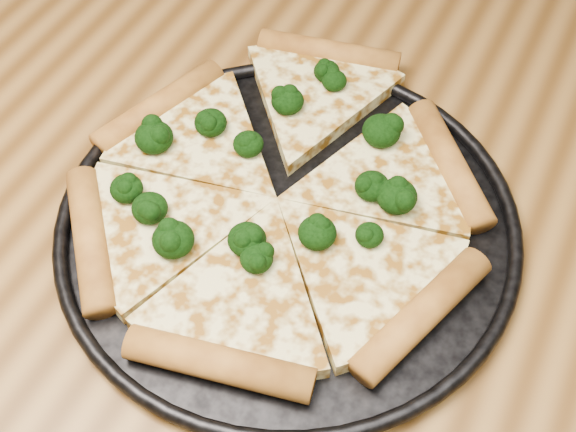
% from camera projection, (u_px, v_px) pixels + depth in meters
% --- Properties ---
extents(dining_table, '(1.20, 0.90, 0.75)m').
position_uv_depth(dining_table, '(172.00, 249.00, 0.71)').
color(dining_table, brown).
rests_on(dining_table, ground).
extents(pizza_pan, '(0.37, 0.37, 0.02)m').
position_uv_depth(pizza_pan, '(288.00, 222.00, 0.60)').
color(pizza_pan, black).
rests_on(pizza_pan, dining_table).
extents(pizza, '(0.35, 0.37, 0.03)m').
position_uv_depth(pizza, '(279.00, 194.00, 0.61)').
color(pizza, '#E9E18F').
rests_on(pizza, pizza_pan).
extents(broccoli_florets, '(0.24, 0.25, 0.02)m').
position_uv_depth(broccoli_florets, '(270.00, 173.00, 0.61)').
color(broccoli_florets, black).
rests_on(broccoli_florets, pizza).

